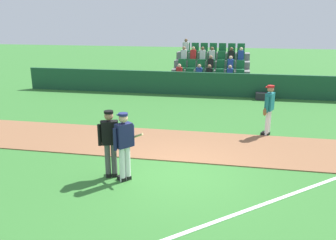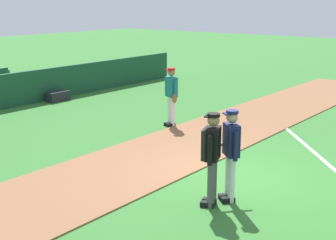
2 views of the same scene
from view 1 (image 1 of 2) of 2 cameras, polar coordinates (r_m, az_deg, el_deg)
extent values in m
plane|color=#33702D|center=(9.42, 1.40, -8.56)|extent=(80.00, 80.00, 0.00)
cube|color=brown|center=(11.36, 3.17, -4.05)|extent=(28.00, 2.79, 0.03)
cube|color=white|center=(9.01, 20.35, -10.84)|extent=(9.03, 8.05, 0.01)
cube|color=#19472D|center=(18.52, 6.41, 5.79)|extent=(20.00, 0.16, 1.21)
cube|color=slate|center=(20.86, 6.89, 5.69)|extent=(4.45, 3.80, 0.30)
cube|color=slate|center=(19.54, 6.64, 6.02)|extent=(4.35, 0.85, 0.40)
cube|color=#196033|center=(19.59, 1.79, 6.89)|extent=(0.44, 0.40, 0.08)
cube|color=#196033|center=(19.76, 1.90, 7.71)|extent=(0.44, 0.08, 0.50)
cube|color=red|center=(19.59, 1.83, 7.78)|extent=(0.32, 0.22, 0.52)
sphere|color=beige|center=(19.54, 1.84, 8.79)|extent=(0.20, 0.20, 0.20)
cube|color=#196033|center=(19.51, 3.40, 6.83)|extent=(0.44, 0.40, 0.08)
cube|color=#196033|center=(19.69, 3.50, 7.65)|extent=(0.44, 0.08, 0.50)
cube|color=#196033|center=(19.45, 5.02, 6.77)|extent=(0.44, 0.40, 0.08)
cube|color=#196033|center=(19.62, 5.10, 7.59)|extent=(0.44, 0.08, 0.50)
cube|color=#263F99|center=(19.45, 5.06, 7.66)|extent=(0.32, 0.22, 0.52)
sphere|color=tan|center=(19.40, 5.08, 8.68)|extent=(0.20, 0.20, 0.20)
cube|color=#196033|center=(19.40, 6.64, 6.70)|extent=(0.44, 0.40, 0.08)
cube|color=#196033|center=(19.58, 6.72, 7.52)|extent=(0.44, 0.08, 0.50)
cube|color=black|center=(19.40, 6.69, 7.59)|extent=(0.32, 0.22, 0.52)
sphere|color=#9E7051|center=(19.35, 6.72, 8.62)|extent=(0.20, 0.20, 0.20)
cube|color=#196033|center=(19.37, 8.28, 6.62)|extent=(0.44, 0.40, 0.08)
cube|color=#196033|center=(19.55, 8.34, 7.45)|extent=(0.44, 0.08, 0.50)
cube|color=#196033|center=(19.35, 9.91, 6.54)|extent=(0.44, 0.40, 0.08)
cube|color=#196033|center=(19.53, 9.96, 7.37)|extent=(0.44, 0.08, 0.50)
cube|color=#263F99|center=(19.36, 9.96, 7.44)|extent=(0.32, 0.22, 0.52)
sphere|color=tan|center=(19.31, 10.01, 8.46)|extent=(0.20, 0.20, 0.20)
cube|color=#196033|center=(19.35, 11.55, 6.45)|extent=(0.44, 0.40, 0.08)
cube|color=#196033|center=(19.53, 11.59, 7.28)|extent=(0.44, 0.08, 0.50)
cube|color=slate|center=(20.31, 6.87, 7.55)|extent=(4.35, 0.85, 0.40)
cube|color=#196033|center=(20.36, 2.19, 8.39)|extent=(0.44, 0.40, 0.08)
cube|color=#196033|center=(20.54, 2.29, 9.16)|extent=(0.44, 0.08, 0.50)
cube|color=#196033|center=(20.28, 3.74, 8.33)|extent=(0.44, 0.40, 0.08)
cube|color=#196033|center=(20.47, 3.83, 9.11)|extent=(0.44, 0.08, 0.50)
cube|color=#196033|center=(20.22, 5.30, 8.28)|extent=(0.44, 0.40, 0.08)
cube|color=#196033|center=(20.41, 5.38, 9.05)|extent=(0.44, 0.08, 0.50)
cube|color=#196033|center=(20.18, 6.87, 8.21)|extent=(0.44, 0.40, 0.08)
cube|color=#196033|center=(20.36, 6.94, 8.99)|extent=(0.44, 0.08, 0.50)
cube|color=black|center=(20.19, 6.91, 9.07)|extent=(0.32, 0.22, 0.52)
sphere|color=#9E7051|center=(20.15, 6.95, 10.06)|extent=(0.20, 0.20, 0.20)
cube|color=#196033|center=(20.15, 8.45, 8.14)|extent=(0.44, 0.40, 0.08)
cube|color=#196033|center=(20.33, 8.51, 8.92)|extent=(0.44, 0.08, 0.50)
cube|color=#196033|center=(20.13, 10.02, 8.06)|extent=(0.44, 0.40, 0.08)
cube|color=#196033|center=(20.32, 10.07, 8.85)|extent=(0.44, 0.08, 0.50)
cube|color=#263F99|center=(20.14, 10.07, 8.93)|extent=(0.32, 0.22, 0.52)
sphere|color=beige|center=(20.10, 10.12, 9.91)|extent=(0.20, 0.20, 0.20)
cube|color=#196033|center=(20.13, 11.60, 7.98)|extent=(0.44, 0.40, 0.08)
cube|color=#196033|center=(20.32, 11.64, 8.76)|extent=(0.44, 0.08, 0.50)
cube|color=slate|center=(21.10, 7.08, 8.97)|extent=(4.35, 0.85, 0.40)
cube|color=#196033|center=(21.14, 2.56, 9.77)|extent=(0.44, 0.40, 0.08)
cube|color=#196033|center=(21.33, 2.65, 10.50)|extent=(0.44, 0.08, 0.50)
cube|color=silver|center=(21.16, 2.59, 10.59)|extent=(0.32, 0.22, 0.52)
sphere|color=#9E7051|center=(21.13, 2.60, 11.54)|extent=(0.20, 0.20, 0.20)
cube|color=#196033|center=(21.07, 4.06, 9.72)|extent=(0.44, 0.40, 0.08)
cube|color=#196033|center=(21.26, 4.14, 10.46)|extent=(0.44, 0.08, 0.50)
cube|color=red|center=(21.09, 4.09, 10.55)|extent=(0.32, 0.22, 0.52)
sphere|color=tan|center=(21.05, 4.11, 11.50)|extent=(0.20, 0.20, 0.20)
cube|color=#196033|center=(21.01, 5.57, 9.67)|extent=(0.44, 0.40, 0.08)
cube|color=#196033|center=(21.20, 5.64, 10.41)|extent=(0.44, 0.08, 0.50)
cube|color=silver|center=(21.03, 5.60, 10.50)|extent=(0.32, 0.22, 0.52)
sphere|color=brown|center=(21.00, 5.63, 11.45)|extent=(0.20, 0.20, 0.20)
cube|color=#196033|center=(20.97, 7.08, 9.61)|extent=(0.44, 0.40, 0.08)
cube|color=#196033|center=(21.16, 7.15, 10.35)|extent=(0.44, 0.08, 0.50)
cube|color=silver|center=(20.99, 7.12, 10.44)|extent=(0.32, 0.22, 0.52)
sphere|color=brown|center=(20.95, 7.16, 11.39)|extent=(0.20, 0.20, 0.20)
cube|color=#196033|center=(20.94, 8.60, 9.54)|extent=(0.44, 0.40, 0.08)
cube|color=#196033|center=(21.13, 8.66, 10.28)|extent=(0.44, 0.08, 0.50)
cube|color=#196033|center=(20.92, 10.13, 9.47)|extent=(0.44, 0.40, 0.08)
cube|color=#196033|center=(21.12, 10.18, 10.21)|extent=(0.44, 0.08, 0.50)
cube|color=black|center=(20.94, 10.17, 10.30)|extent=(0.32, 0.22, 0.52)
sphere|color=brown|center=(20.91, 10.22, 11.25)|extent=(0.20, 0.20, 0.20)
cube|color=#196033|center=(20.92, 11.65, 9.39)|extent=(0.44, 0.40, 0.08)
cube|color=#196033|center=(21.12, 11.69, 10.13)|extent=(0.44, 0.08, 0.50)
cube|color=#263F99|center=(20.94, 11.70, 10.22)|extent=(0.32, 0.22, 0.52)
sphere|color=beige|center=(20.91, 11.76, 11.17)|extent=(0.20, 0.20, 0.20)
cube|color=slate|center=(21.89, 7.28, 10.28)|extent=(4.35, 0.85, 0.40)
cube|color=#196033|center=(21.94, 2.90, 11.06)|extent=(0.44, 0.40, 0.08)
cube|color=#196033|center=(22.13, 2.99, 11.75)|extent=(0.44, 0.08, 0.50)
cube|color=silver|center=(21.96, 2.93, 11.85)|extent=(0.32, 0.22, 0.52)
sphere|color=brown|center=(21.94, 2.94, 12.76)|extent=(0.20, 0.20, 0.20)
cube|color=#196033|center=(21.87, 4.35, 11.01)|extent=(0.44, 0.40, 0.08)
cube|color=#196033|center=(22.06, 4.43, 11.71)|extent=(0.44, 0.08, 0.50)
cube|color=#196033|center=(21.81, 5.81, 10.96)|extent=(0.44, 0.40, 0.08)
cube|color=#196033|center=(22.01, 5.89, 11.66)|extent=(0.44, 0.08, 0.50)
cube|color=#196033|center=(21.77, 7.28, 10.91)|extent=(0.44, 0.40, 0.08)
cube|color=#196033|center=(21.97, 7.34, 11.61)|extent=(0.44, 0.08, 0.50)
cube|color=#196033|center=(21.74, 8.75, 10.84)|extent=(0.44, 0.40, 0.08)
cube|color=#196033|center=(21.94, 8.81, 11.55)|extent=(0.44, 0.08, 0.50)
cube|color=#196033|center=(21.73, 10.23, 10.77)|extent=(0.44, 0.40, 0.08)
cube|color=#196033|center=(21.93, 10.27, 11.48)|extent=(0.44, 0.08, 0.50)
cube|color=#196033|center=(21.73, 11.70, 10.69)|extent=(0.44, 0.40, 0.08)
cube|color=#196033|center=(21.93, 11.73, 11.40)|extent=(0.44, 0.08, 0.50)
cylinder|color=white|center=(8.87, -7.42, -7.16)|extent=(0.14, 0.14, 0.90)
cylinder|color=white|center=(8.95, -6.54, -6.92)|extent=(0.14, 0.14, 0.90)
cube|color=black|center=(9.08, -7.53, -9.36)|extent=(0.28, 0.26, 0.10)
cube|color=black|center=(9.16, -6.66, -9.10)|extent=(0.28, 0.26, 0.10)
cube|color=#191E47|center=(8.64, -7.15, -2.47)|extent=(0.43, 0.45, 0.60)
cylinder|color=#191E47|center=(8.54, -8.57, -3.12)|extent=(0.09, 0.09, 0.55)
cylinder|color=#191E47|center=(8.78, -5.75, -2.46)|extent=(0.09, 0.09, 0.55)
sphere|color=tan|center=(8.51, -7.25, 0.27)|extent=(0.22, 0.22, 0.22)
cylinder|color=#191E4C|center=(8.49, -7.28, 0.92)|extent=(0.23, 0.23, 0.06)
cube|color=#191E4C|center=(8.58, -7.62, 0.86)|extent=(0.21, 0.21, 0.02)
cylinder|color=tan|center=(8.89, -6.08, -2.90)|extent=(0.75, 0.37, 0.41)
cylinder|color=#4C4C4C|center=(9.16, -9.72, -6.50)|extent=(0.14, 0.14, 0.90)
cylinder|color=#4C4C4C|center=(9.16, -8.71, -6.45)|extent=(0.14, 0.14, 0.90)
cube|color=black|center=(9.37, -9.60, -8.61)|extent=(0.20, 0.29, 0.10)
cube|color=black|center=(9.37, -8.61, -8.57)|extent=(0.20, 0.29, 0.10)
cube|color=black|center=(8.89, -9.43, -2.02)|extent=(0.45, 0.35, 0.60)
cylinder|color=black|center=(8.91, -11.02, -2.40)|extent=(0.09, 0.09, 0.55)
cylinder|color=black|center=(8.91, -7.81, -2.24)|extent=(0.09, 0.09, 0.55)
sphere|color=#9E7051|center=(8.77, -9.56, 0.65)|extent=(0.22, 0.22, 0.22)
cylinder|color=black|center=(8.74, -9.59, 1.28)|extent=(0.23, 0.23, 0.06)
cube|color=black|center=(8.85, -9.59, 1.26)|extent=(0.21, 0.18, 0.02)
cube|color=black|center=(9.02, -9.44, -1.76)|extent=(0.44, 0.23, 0.56)
cylinder|color=white|center=(12.57, 15.75, -0.53)|extent=(0.14, 0.14, 0.90)
cylinder|color=white|center=(12.72, 15.97, -0.36)|extent=(0.14, 0.14, 0.90)
cube|color=black|center=(12.71, 15.35, -2.22)|extent=(0.29, 0.21, 0.10)
cube|color=black|center=(12.85, 15.58, -2.02)|extent=(0.29, 0.21, 0.10)
cube|color=#197075|center=(12.46, 16.12, 2.86)|extent=(0.36, 0.45, 0.60)
cylinder|color=#197075|center=(12.24, 15.75, 2.41)|extent=(0.09, 0.09, 0.55)
cylinder|color=#197075|center=(12.70, 16.45, 2.86)|extent=(0.09, 0.09, 0.55)
sphere|color=#9E7051|center=(12.37, 16.28, 4.80)|extent=(0.22, 0.22, 0.22)
cylinder|color=#B21919|center=(12.35, 16.32, 5.25)|extent=(0.23, 0.23, 0.06)
cube|color=#B21919|center=(12.38, 15.86, 5.18)|extent=(0.18, 0.21, 0.02)
ellipsoid|color=brown|center=(12.29, 15.41, 1.30)|extent=(0.19, 0.23, 0.28)
cube|color=#232328|center=(18.17, 15.40, 3.73)|extent=(0.90, 0.36, 0.36)
camera|label=2|loc=(10.64, -61.23, 6.60)|focal=51.94mm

